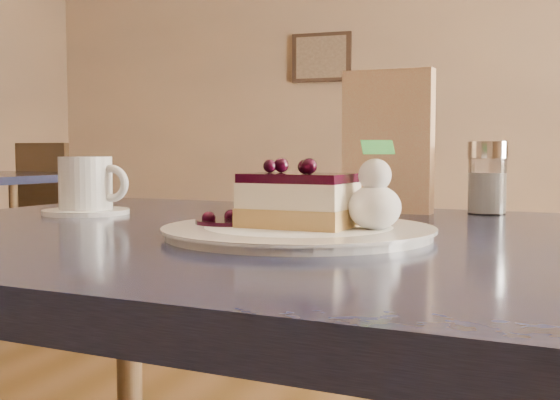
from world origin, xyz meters
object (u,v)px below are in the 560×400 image
(dessert_plate, at_px, (298,232))
(coffee_set, at_px, (87,188))
(cheesecake_slice, at_px, (299,201))
(main_table, at_px, (315,298))

(dessert_plate, xyz_separation_m, coffee_set, (-0.43, 0.18, 0.04))
(cheesecake_slice, xyz_separation_m, coffee_set, (-0.43, 0.18, -0.00))
(dessert_plate, height_order, cheesecake_slice, cheesecake_slice)
(main_table, bearing_deg, coffee_set, 170.00)
(coffee_set, bearing_deg, dessert_plate, -23.41)
(main_table, height_order, dessert_plate, dessert_plate)
(main_table, relative_size, coffee_set, 9.28)
(coffee_set, bearing_deg, cheesecake_slice, -23.41)
(main_table, xyz_separation_m, dessert_plate, (-0.01, -0.05, 0.09))
(dessert_plate, bearing_deg, cheesecake_slice, 180.00)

